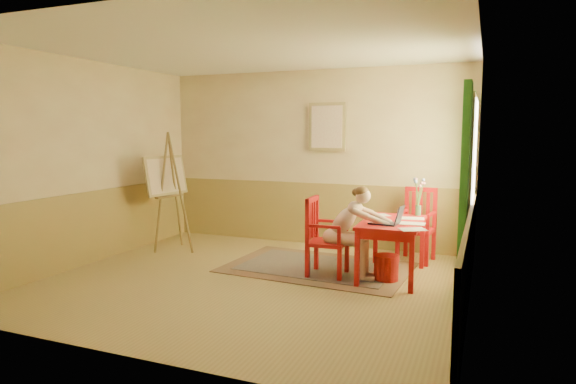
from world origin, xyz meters
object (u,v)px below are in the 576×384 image
at_px(table, 392,228).
at_px(chair_left, 324,237).
at_px(laptop, 389,221).
at_px(figure, 350,228).
at_px(chair_back, 417,225).
at_px(easel, 168,180).

bearing_deg(table, chair_left, -162.89).
bearing_deg(laptop, figure, 176.20).
distance_m(chair_left, chair_back, 1.58).
height_order(chair_left, figure, figure).
distance_m(table, easel, 3.54).
bearing_deg(laptop, table, 90.41).
relative_size(table, laptop, 2.91).
xyz_separation_m(chair_back, figure, (-0.66, -1.20, 0.12)).
height_order(table, figure, figure).
relative_size(chair_left, easel, 0.55).
distance_m(laptop, easel, 3.55).
distance_m(table, chair_back, 0.99).
xyz_separation_m(table, chair_back, (0.18, 0.97, -0.11)).
height_order(chair_left, laptop, chair_left).
bearing_deg(table, easel, 176.12).
relative_size(figure, easel, 0.64).
bearing_deg(chair_back, figure, -119.06).
bearing_deg(easel, chair_back, 11.21).
relative_size(table, figure, 1.04).
bearing_deg(figure, easel, 171.22).
xyz_separation_m(laptop, easel, (-3.50, 0.50, 0.31)).
height_order(chair_left, chair_back, chair_back).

